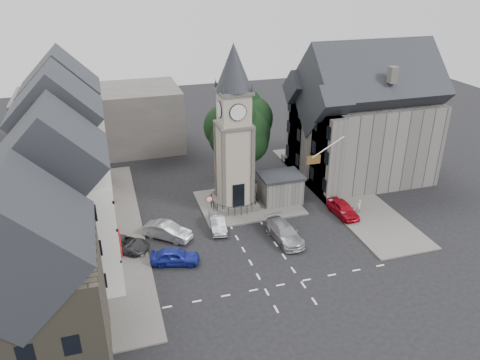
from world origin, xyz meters
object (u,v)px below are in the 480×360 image
object	(u,v)px
clock_tower	(234,130)
stone_shelter	(280,188)
car_east_red	(343,209)
car_west_blue	(175,256)
pedestrian	(359,206)

from	to	relation	value
clock_tower	stone_shelter	xyz separation A→B (m)	(4.80, -0.49, -6.57)
car_east_red	stone_shelter	bearing A→B (deg)	133.19
stone_shelter	car_west_blue	bearing A→B (deg)	-147.64
stone_shelter	pedestrian	xyz separation A→B (m)	(6.51, -4.60, -0.80)
pedestrian	clock_tower	bearing A→B (deg)	-36.71
stone_shelter	car_west_blue	distance (m)	14.59
stone_shelter	car_west_blue	world-z (taller)	stone_shelter
clock_tower	pedestrian	xyz separation A→B (m)	(11.31, -5.09, -7.37)
car_west_blue	car_east_red	bearing A→B (deg)	-63.60
stone_shelter	car_west_blue	xyz separation A→B (m)	(-12.30, -7.79, -0.86)
car_east_red	pedestrian	world-z (taller)	pedestrian
clock_tower	car_west_blue	size ratio (longest dim) A/B	4.04
clock_tower	stone_shelter	bearing A→B (deg)	-5.84
stone_shelter	car_east_red	world-z (taller)	stone_shelter
clock_tower	car_east_red	world-z (taller)	clock_tower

